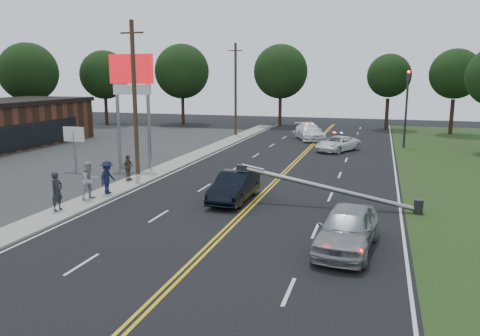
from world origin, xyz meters
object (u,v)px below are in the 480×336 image
(small_sign, at_px, (74,138))
(utility_pole_far, at_px, (236,89))
(crashed_sedan, at_px, (234,187))
(bystander_b, at_px, (90,180))
(traffic_signal, at_px, (407,102))
(fallen_streetlight, at_px, (336,190))
(waiting_sedan, at_px, (347,229))
(bystander_d, at_px, (128,168))
(emergency_b, at_px, (309,132))
(pylon_sign, at_px, (132,84))
(utility_pole_mid, at_px, (135,99))
(emergency_a, at_px, (337,144))
(bystander_a, at_px, (57,191))
(bystander_c, at_px, (108,177))

(small_sign, relative_size, utility_pole_far, 0.31)
(crashed_sedan, relative_size, bystander_b, 2.32)
(traffic_signal, xyz_separation_m, fallen_streetlight, (-4.11, -22.00, -3.29))
(crashed_sedan, distance_m, waiting_sedan, 8.38)
(fallen_streetlight, relative_size, bystander_d, 5.84)
(waiting_sedan, distance_m, emergency_b, 31.50)
(pylon_sign, relative_size, traffic_signal, 1.13)
(utility_pole_mid, relative_size, bystander_b, 4.98)
(utility_pole_far, relative_size, crashed_sedan, 2.15)
(pylon_sign, bearing_deg, bystander_b, -76.14)
(fallen_streetlight, relative_size, emergency_a, 1.99)
(bystander_b, bearing_deg, utility_pole_far, 21.29)
(utility_pole_far, relative_size, bystander_b, 4.98)
(bystander_a, bearing_deg, emergency_b, -12.01)
(utility_pole_mid, bearing_deg, bystander_c, -78.53)
(pylon_sign, xyz_separation_m, crashed_sedan, (9.38, -6.25, -5.23))
(utility_pole_mid, bearing_deg, emergency_b, 68.47)
(utility_pole_far, relative_size, emergency_b, 1.77)
(traffic_signal, bearing_deg, utility_pole_far, 167.11)
(traffic_signal, height_order, bystander_a, traffic_signal)
(utility_pole_mid, bearing_deg, crashed_sedan, -27.75)
(bystander_b, bearing_deg, fallen_streetlight, -58.98)
(fallen_streetlight, relative_size, emergency_b, 1.66)
(small_sign, relative_size, bystander_a, 1.64)
(waiting_sedan, bearing_deg, bystander_c, 166.85)
(emergency_a, xyz_separation_m, bystander_d, (-11.39, -16.24, 0.27))
(bystander_b, bearing_deg, traffic_signal, -14.58)
(small_sign, relative_size, bystander_d, 1.93)
(waiting_sedan, bearing_deg, small_sign, 158.67)
(emergency_b, bearing_deg, utility_pole_mid, -133.65)
(bystander_a, relative_size, bystander_c, 1.02)
(crashed_sedan, height_order, emergency_b, emergency_b)
(bystander_b, xyz_separation_m, bystander_d, (-0.39, 4.59, -0.20))
(pylon_sign, xyz_separation_m, fallen_streetlight, (14.69, -6.00, -5.08))
(bystander_d, bearing_deg, fallen_streetlight, -91.73)
(emergency_b, bearing_deg, crashed_sedan, -112.65)
(pylon_sign, relative_size, utility_pole_mid, 0.80)
(pylon_sign, relative_size, utility_pole_far, 0.80)
(small_sign, bearing_deg, emergency_b, 58.11)
(utility_pole_far, distance_m, emergency_b, 9.39)
(crashed_sedan, bearing_deg, fallen_streetlight, 3.48)
(bystander_a, bearing_deg, pylon_sign, 12.23)
(bystander_c, bearing_deg, crashed_sedan, -81.12)
(waiting_sedan, relative_size, emergency_a, 1.04)
(pylon_sign, height_order, crashed_sedan, pylon_sign)
(bystander_a, xyz_separation_m, bystander_d, (-0.15, 6.91, -0.15))
(waiting_sedan, bearing_deg, emergency_a, 101.88)
(emergency_b, distance_m, bystander_d, 24.34)
(waiting_sedan, bearing_deg, emergency_b, 106.90)
(crashed_sedan, height_order, bystander_c, bystander_c)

